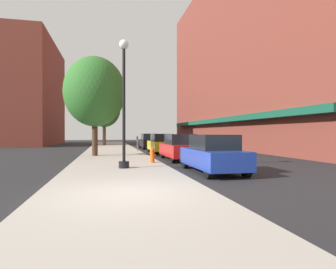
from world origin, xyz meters
name	(u,v)px	position (x,y,z in m)	size (l,w,h in m)	color
ground_plane	(157,152)	(4.00, 18.00, 0.00)	(90.00, 90.00, 0.00)	#232326
sidewalk_slab	(113,151)	(0.00, 19.00, 0.06)	(4.80, 50.00, 0.12)	#A8A399
building_right_brick	(245,54)	(14.99, 22.00, 10.79)	(6.80, 40.00, 21.62)	brown
building_far_background	(34,94)	(-11.01, 37.00, 7.46)	(6.80, 18.00, 14.95)	brown
lamppost	(124,101)	(0.24, 5.43, 3.20)	(0.48, 0.48, 5.90)	black
fire_hydrant	(152,155)	(1.89, 7.48, 0.52)	(0.33, 0.26, 0.79)	#E05614
parking_meter_near	(137,142)	(2.05, 16.60, 0.95)	(0.14, 0.09, 1.31)	slate
tree_near	(104,109)	(-0.85, 29.62, 4.88)	(4.18, 4.18, 7.18)	#422D1E
tree_mid	(95,92)	(-1.36, 12.87, 4.64)	(4.29, 4.29, 7.01)	#422D1E
car_blue	(213,154)	(4.00, 3.96, 0.81)	(1.80, 4.30, 1.66)	black
car_red	(180,147)	(4.00, 9.64, 0.81)	(1.80, 4.30, 1.66)	black
car_yellow	(161,144)	(4.00, 15.74, 0.81)	(1.80, 4.30, 1.66)	black
car_black	(149,141)	(4.00, 22.81, 0.81)	(1.80, 4.30, 1.66)	black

